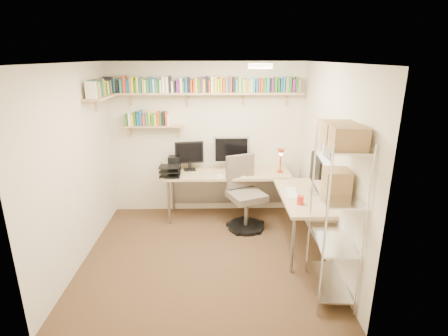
{
  "coord_description": "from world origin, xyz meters",
  "views": [
    {
      "loc": [
        0.17,
        -4.17,
        2.57
      ],
      "look_at": [
        0.27,
        0.55,
        1.06
      ],
      "focal_mm": 28.0,
      "sensor_mm": 36.0,
      "label": 1
    }
  ],
  "objects": [
    {
      "name": "ground",
      "position": [
        0.0,
        0.0,
        0.0
      ],
      "size": [
        3.2,
        3.2,
        0.0
      ],
      "primitive_type": "plane",
      "color": "#4A311F",
      "rests_on": "ground"
    },
    {
      "name": "room_shell",
      "position": [
        0.0,
        0.0,
        1.55
      ],
      "size": [
        3.24,
        3.04,
        2.52
      ],
      "color": "beige",
      "rests_on": "ground"
    },
    {
      "name": "wall_shelves",
      "position": [
        -0.4,
        1.3,
        2.03
      ],
      "size": [
        3.12,
        1.09,
        0.8
      ],
      "color": "tan",
      "rests_on": "ground"
    },
    {
      "name": "corner_desk",
      "position": [
        0.5,
        0.93,
        0.77
      ],
      "size": [
        2.39,
        1.98,
        1.34
      ],
      "color": "tan",
      "rests_on": "ground"
    },
    {
      "name": "office_chair",
      "position": [
        0.59,
        0.81,
        0.48
      ],
      "size": [
        0.66,
        0.66,
        1.13
      ],
      "rotation": [
        0.0,
        0.0,
        0.41
      ],
      "color": "black",
      "rests_on": "ground"
    },
    {
      "name": "wire_rack",
      "position": [
        1.42,
        -0.81,
        1.44
      ],
      "size": [
        0.46,
        0.83,
        1.95
      ],
      "rotation": [
        0.0,
        0.0,
        -0.09
      ],
      "color": "silver",
      "rests_on": "ground"
    }
  ]
}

